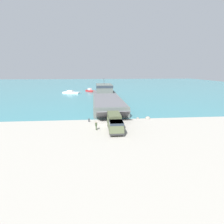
{
  "coord_description": "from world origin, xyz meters",
  "views": [
    {
      "loc": [
        -1.19,
        -35.4,
        11.26
      ],
      "look_at": [
        1.98,
        1.09,
        2.34
      ],
      "focal_mm": 28.0,
      "sensor_mm": 36.0,
      "label": 1
    }
  ],
  "objects_px": {
    "military_truck": "(115,122)",
    "moored_boat_a": "(71,92)",
    "moored_boat_b": "(90,91)",
    "mooring_bollard": "(89,120)",
    "soldier_on_ramp": "(96,125)",
    "landing_craft": "(106,97)"
  },
  "relations": [
    {
      "from": "military_truck",
      "to": "mooring_bollard",
      "type": "height_order",
      "value": "military_truck"
    },
    {
      "from": "soldier_on_ramp",
      "to": "moored_boat_b",
      "type": "xyz_separation_m",
      "value": [
        -3.17,
        59.87,
        -0.36
      ]
    },
    {
      "from": "military_truck",
      "to": "moored_boat_b",
      "type": "distance_m",
      "value": 60.52
    },
    {
      "from": "mooring_bollard",
      "to": "landing_craft",
      "type": "bearing_deg",
      "value": 77.62
    },
    {
      "from": "landing_craft",
      "to": "moored_boat_a",
      "type": "bearing_deg",
      "value": 119.42
    },
    {
      "from": "moored_boat_b",
      "to": "mooring_bollard",
      "type": "bearing_deg",
      "value": 54.02
    },
    {
      "from": "soldier_on_ramp",
      "to": "moored_boat_a",
      "type": "height_order",
      "value": "soldier_on_ramp"
    },
    {
      "from": "landing_craft",
      "to": "military_truck",
      "type": "relative_size",
      "value": 5.1
    },
    {
      "from": "landing_craft",
      "to": "moored_boat_b",
      "type": "relative_size",
      "value": 6.36
    },
    {
      "from": "moored_boat_b",
      "to": "soldier_on_ramp",
      "type": "bearing_deg",
      "value": 55.4
    },
    {
      "from": "soldier_on_ramp",
      "to": "military_truck",
      "type": "bearing_deg",
      "value": 146.43
    },
    {
      "from": "soldier_on_ramp",
      "to": "moored_boat_b",
      "type": "distance_m",
      "value": 59.95
    },
    {
      "from": "military_truck",
      "to": "moored_boat_a",
      "type": "relative_size",
      "value": 0.87
    },
    {
      "from": "landing_craft",
      "to": "soldier_on_ramp",
      "type": "relative_size",
      "value": 23.66
    },
    {
      "from": "landing_craft",
      "to": "mooring_bollard",
      "type": "xyz_separation_m",
      "value": [
        -4.91,
        -22.35,
        -1.58
      ]
    },
    {
      "from": "military_truck",
      "to": "moored_boat_b",
      "type": "bearing_deg",
      "value": -173.9
    },
    {
      "from": "landing_craft",
      "to": "mooring_bollard",
      "type": "bearing_deg",
      "value": -103.46
    },
    {
      "from": "military_truck",
      "to": "soldier_on_ramp",
      "type": "distance_m",
      "value": 3.59
    },
    {
      "from": "soldier_on_ramp",
      "to": "moored_boat_b",
      "type": "relative_size",
      "value": 0.27
    },
    {
      "from": "soldier_on_ramp",
      "to": "moored_boat_a",
      "type": "relative_size",
      "value": 0.19
    },
    {
      "from": "moored_boat_a",
      "to": "moored_boat_b",
      "type": "distance_m",
      "value": 10.67
    },
    {
      "from": "soldier_on_ramp",
      "to": "mooring_bollard",
      "type": "distance_m",
      "value": 5.76
    }
  ]
}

